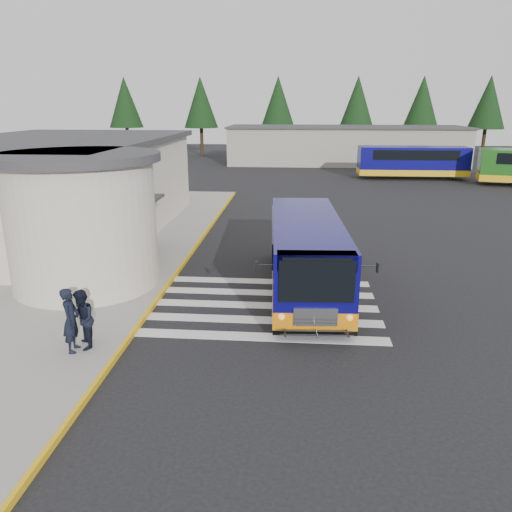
# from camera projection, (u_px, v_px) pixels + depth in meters

# --- Properties ---
(ground) EXTENTS (140.00, 140.00, 0.00)m
(ground) POSITION_uv_depth(u_px,v_px,m) (275.00, 297.00, 17.69)
(ground) COLOR black
(ground) RESTS_ON ground
(sidewalk) EXTENTS (10.00, 34.00, 0.15)m
(sidewalk) POSITION_uv_depth(u_px,v_px,m) (77.00, 256.00, 22.20)
(sidewalk) COLOR gray
(sidewalk) RESTS_ON ground
(curb_strip) EXTENTS (0.12, 34.00, 0.16)m
(curb_strip) POSITION_uv_depth(u_px,v_px,m) (187.00, 259.00, 21.80)
(curb_strip) COLOR gold
(curb_strip) RESTS_ON ground
(station_building) EXTENTS (12.70, 18.70, 4.80)m
(station_building) POSITION_uv_depth(u_px,v_px,m) (61.00, 189.00, 24.38)
(station_building) COLOR beige
(station_building) RESTS_ON ground
(crosswalk) EXTENTS (8.00, 5.35, 0.01)m
(crosswalk) POSITION_uv_depth(u_px,v_px,m) (259.00, 305.00, 16.97)
(crosswalk) COLOR silver
(crosswalk) RESTS_ON ground
(depot_building) EXTENTS (26.40, 8.40, 4.20)m
(depot_building) POSITION_uv_depth(u_px,v_px,m) (345.00, 145.00, 56.64)
(depot_building) COLOR gray
(depot_building) RESTS_ON ground
(tree_line) EXTENTS (58.40, 4.40, 10.00)m
(tree_line) POSITION_uv_depth(u_px,v_px,m) (344.00, 102.00, 62.88)
(tree_line) COLOR black
(tree_line) RESTS_ON ground
(transit_bus) EXTENTS (3.41, 9.47, 2.64)m
(transit_bus) POSITION_uv_depth(u_px,v_px,m) (306.00, 257.00, 18.03)
(transit_bus) COLOR #0B075A
(transit_bus) RESTS_ON ground
(pedestrian_a) EXTENTS (0.50, 0.70, 1.80)m
(pedestrian_a) POSITION_uv_depth(u_px,v_px,m) (71.00, 320.00, 13.30)
(pedestrian_a) COLOR black
(pedestrian_a) RESTS_ON sidewalk
(pedestrian_b) EXTENTS (0.91, 1.00, 1.67)m
(pedestrian_b) POSITION_uv_depth(u_px,v_px,m) (82.00, 320.00, 13.46)
(pedestrian_b) COLOR black
(pedestrian_b) RESTS_ON sidewalk
(bollard) EXTENTS (0.09, 0.09, 1.05)m
(bollard) POSITION_uv_depth(u_px,v_px,m) (84.00, 324.00, 13.94)
(bollard) COLOR black
(bollard) RESTS_ON sidewalk
(far_bus_a) EXTENTS (9.69, 2.76, 2.50)m
(far_bus_a) POSITION_uv_depth(u_px,v_px,m) (412.00, 161.00, 45.32)
(far_bus_a) COLOR #0A075B
(far_bus_a) RESTS_ON ground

